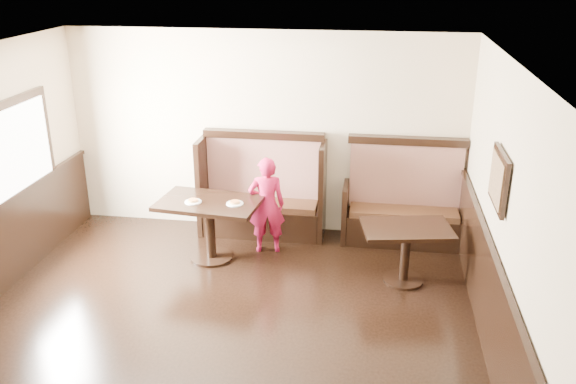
% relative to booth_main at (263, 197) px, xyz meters
% --- Properties ---
extents(ground, '(7.00, 7.00, 0.00)m').
position_rel_booth_main_xyz_m(ground, '(0.00, -3.30, -0.53)').
color(ground, black).
rests_on(ground, ground).
extents(room_shell, '(7.00, 7.00, 7.00)m').
position_rel_booth_main_xyz_m(room_shell, '(-0.30, -3.01, 0.14)').
color(room_shell, beige).
rests_on(room_shell, ground).
extents(booth_main, '(1.75, 0.72, 1.45)m').
position_rel_booth_main_xyz_m(booth_main, '(0.00, 0.00, 0.00)').
color(booth_main, black).
rests_on(booth_main, ground).
extents(booth_neighbor, '(1.65, 0.72, 1.45)m').
position_rel_booth_main_xyz_m(booth_neighbor, '(1.95, -0.00, -0.05)').
color(booth_neighbor, black).
rests_on(booth_neighbor, ground).
extents(table_main, '(1.34, 0.92, 0.81)m').
position_rel_booth_main_xyz_m(table_main, '(-0.52, -0.91, 0.09)').
color(table_main, black).
rests_on(table_main, ground).
extents(table_neighbor, '(1.14, 0.85, 0.72)m').
position_rel_booth_main_xyz_m(table_neighbor, '(1.94, -1.14, 0.01)').
color(table_neighbor, black).
rests_on(table_neighbor, ground).
extents(child, '(0.53, 0.40, 1.31)m').
position_rel_booth_main_xyz_m(child, '(0.16, -0.57, 0.13)').
color(child, '#A81139').
rests_on(child, ground).
extents(pizza_plate_left, '(0.21, 0.21, 0.04)m').
position_rel_booth_main_xyz_m(pizza_plate_left, '(-0.70, -0.98, 0.30)').
color(pizza_plate_left, white).
rests_on(pizza_plate_left, table_main).
extents(pizza_plate_right, '(0.22, 0.22, 0.04)m').
position_rel_booth_main_xyz_m(pizza_plate_right, '(-0.17, -0.96, 0.30)').
color(pizza_plate_right, white).
rests_on(pizza_plate_right, table_main).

